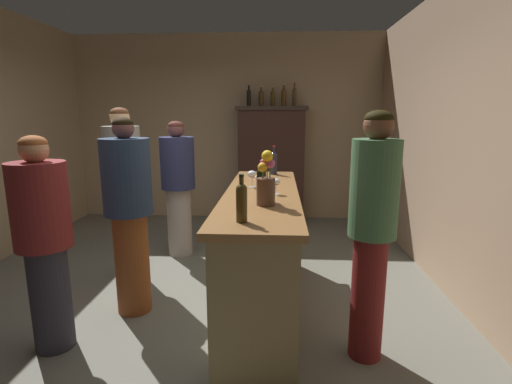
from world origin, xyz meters
TOP-DOWN VIEW (x-y plane):
  - floor at (0.00, 0.00)m, footprint 7.37×7.37m
  - wall_back at (0.00, 2.90)m, footprint 4.94×0.12m
  - wall_right at (2.47, 0.00)m, footprint 0.12×5.79m
  - bar_counter at (0.69, -0.18)m, footprint 0.61×2.30m
  - display_cabinet at (0.71, 2.59)m, footprint 1.08×0.43m
  - wine_bottle_pinot at (0.70, -0.48)m, footprint 0.07×0.07m
  - wine_bottle_merlot at (0.61, -1.09)m, footprint 0.07×0.07m
  - wine_bottle_riesling at (0.77, 0.77)m, footprint 0.07×0.07m
  - wine_glass_front at (0.59, 0.02)m, footprint 0.08×0.08m
  - wine_glass_mid at (0.80, -0.27)m, footprint 0.07×0.07m
  - flower_arrangement at (0.74, -0.65)m, footprint 0.13×0.14m
  - cheese_plate at (0.60, 0.57)m, footprint 0.16×0.16m
  - display_bottle_left at (0.37, 2.59)m, footprint 0.07×0.07m
  - display_bottle_midleft at (0.56, 2.59)m, footprint 0.08×0.08m
  - display_bottle_center at (0.73, 2.59)m, footprint 0.07×0.07m
  - display_bottle_midright at (0.89, 2.59)m, footprint 0.08×0.08m
  - display_bottle_right at (1.05, 2.59)m, footprint 0.06×0.06m
  - patron_by_cabinet at (-0.41, -0.29)m, footprint 0.39×0.39m
  - patron_in_grey at (-0.70, 0.36)m, footprint 0.35×0.35m
  - patron_redhead at (-0.79, -0.84)m, footprint 0.37×0.37m
  - patron_in_navy at (-0.36, 1.07)m, footprint 0.40×0.40m
  - bartender at (1.44, -0.82)m, footprint 0.31×0.31m

SIDE VIEW (x-z plane):
  - floor at x=0.00m, z-range 0.00..0.00m
  - bar_counter at x=0.69m, z-range 0.00..1.04m
  - patron_redhead at x=-0.79m, z-range 0.07..1.60m
  - patron_in_navy at x=-0.36m, z-range 0.07..1.66m
  - patron_by_cabinet at x=-0.41m, z-range 0.07..1.72m
  - display_cabinet at x=0.71m, z-range 0.03..1.83m
  - bartender at x=1.44m, z-range 0.10..1.79m
  - patron_in_grey at x=-0.70m, z-range 0.09..1.82m
  - cheese_plate at x=0.60m, z-range 1.04..1.05m
  - wine_glass_mid at x=0.80m, z-range 1.07..1.20m
  - wine_glass_front at x=0.59m, z-range 1.07..1.22m
  - wine_bottle_merlot at x=0.61m, z-range 1.03..1.31m
  - wine_bottle_riesling at x=0.77m, z-range 1.02..1.33m
  - wine_bottle_pinot at x=0.70m, z-range 1.03..1.32m
  - flower_arrangement at x=0.74m, z-range 1.00..1.39m
  - wall_back at x=0.00m, z-range 0.00..2.90m
  - wall_right at x=2.47m, z-range 0.00..2.90m
  - display_bottle_center at x=0.73m, z-range 1.78..2.07m
  - display_bottle_midleft at x=0.56m, z-range 1.78..2.07m
  - display_bottle_left at x=0.37m, z-range 1.78..2.09m
  - display_bottle_midright at x=0.89m, z-range 1.78..2.10m
  - display_bottle_right at x=1.05m, z-range 1.77..2.12m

